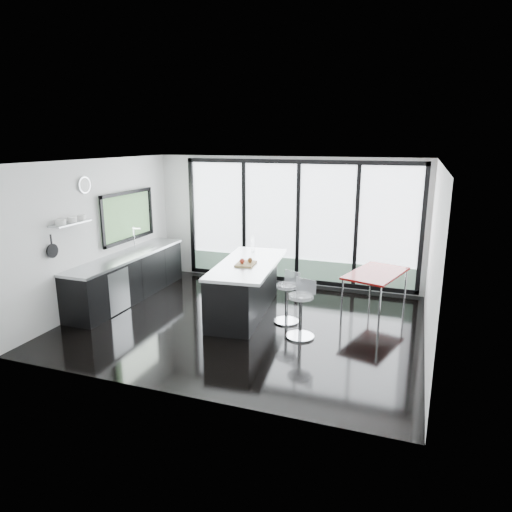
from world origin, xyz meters
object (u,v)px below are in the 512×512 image
at_px(bar_stool_far, 287,303).
at_px(red_table, 375,292).
at_px(island, 244,287).
at_px(bar_stool_near, 300,316).

height_order(bar_stool_far, red_table, red_table).
relative_size(island, bar_stool_far, 3.54).
distance_m(bar_stool_near, bar_stool_far, 0.67).
distance_m(island, red_table, 2.45).
bearing_deg(bar_stool_near, red_table, 73.73).
bearing_deg(bar_stool_near, bar_stool_far, 141.07).
bearing_deg(island, bar_stool_near, -30.14).
relative_size(bar_stool_near, red_table, 0.52).
bearing_deg(bar_stool_near, island, 165.44).
distance_m(bar_stool_far, red_table, 1.78).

